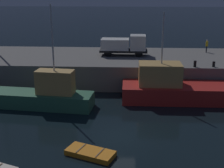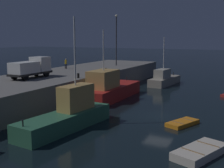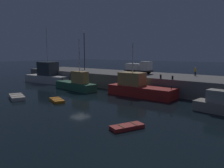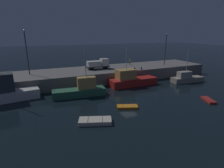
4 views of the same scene
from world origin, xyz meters
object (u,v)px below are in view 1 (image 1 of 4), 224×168
object	(u,v)px
fishing_boat_orange	(45,95)
utility_truck	(125,45)
rowboat_white_mid	(90,153)
bollard_west	(214,64)
bollard_east	(195,64)
fishing_boat_blue	(174,88)
dockworker	(207,45)
bollard_central	(147,63)

from	to	relation	value
fishing_boat_orange	utility_truck	xyz separation A→B (m)	(7.04, 10.18, 2.82)
rowboat_white_mid	utility_truck	world-z (taller)	utility_truck
fishing_boat_orange	bollard_west	distance (m)	17.07
rowboat_white_mid	bollard_east	xyz separation A→B (m)	(9.16, 13.24, 2.85)
fishing_boat_blue	bollard_east	xyz separation A→B (m)	(2.40, 2.56, 1.77)
fishing_boat_orange	fishing_boat_blue	bearing A→B (deg)	11.38
dockworker	bollard_central	bearing A→B (deg)	-136.54
fishing_boat_orange	bollard_east	distance (m)	15.23
fishing_boat_blue	fishing_boat_orange	size ratio (longest dim) A/B	1.11
rowboat_white_mid	dockworker	xyz separation A→B (m)	(12.08, 20.82, 3.42)
fishing_boat_blue	fishing_boat_orange	bearing A→B (deg)	-168.62
fishing_boat_blue	rowboat_white_mid	xyz separation A→B (m)	(-6.75, -10.68, -1.08)
bollard_east	utility_truck	bearing A→B (deg)	144.14
utility_truck	rowboat_white_mid	bearing A→B (deg)	-95.94
rowboat_white_mid	dockworker	size ratio (longest dim) A/B	2.20
utility_truck	dockworker	world-z (taller)	utility_truck
fishing_boat_blue	bollard_east	size ratio (longest dim) A/B	16.62
bollard_central	bollard_west	bearing A→B (deg)	-0.66
fishing_boat_orange	rowboat_white_mid	size ratio (longest dim) A/B	2.79
bollard_west	bollard_east	size ratio (longest dim) A/B	0.86
bollard_west	bollard_central	size ratio (longest dim) A/B	0.96
dockworker	bollard_central	world-z (taller)	dockworker
fishing_boat_orange	bollard_west	world-z (taller)	fishing_boat_orange
fishing_boat_blue	dockworker	bearing A→B (deg)	62.27
fishing_boat_orange	bollard_east	bearing A→B (deg)	19.11
fishing_boat_orange	utility_truck	bearing A→B (deg)	55.31
rowboat_white_mid	bollard_central	bearing A→B (deg)	72.22
utility_truck	bollard_east	size ratio (longest dim) A/B	8.74
fishing_boat_orange	utility_truck	world-z (taller)	fishing_boat_orange
fishing_boat_blue	bollard_west	distance (m)	5.37
bollard_central	rowboat_white_mid	bearing A→B (deg)	-107.78
fishing_boat_orange	dockworker	world-z (taller)	fishing_boat_orange
rowboat_white_mid	dockworker	world-z (taller)	dockworker
dockworker	bollard_central	xyz separation A→B (m)	(-7.77, -7.36, -0.61)
bollard_east	fishing_boat_blue	bearing A→B (deg)	-133.26
dockworker	bollard_central	distance (m)	10.72
fishing_boat_blue	dockworker	size ratio (longest dim) A/B	6.82
rowboat_white_mid	fishing_boat_orange	bearing A→B (deg)	121.70
fishing_boat_orange	utility_truck	size ratio (longest dim) A/B	1.71
bollard_west	bollard_central	bearing A→B (deg)	179.34
rowboat_white_mid	bollard_central	size ratio (longest dim) A/B	6.00
fishing_boat_blue	rowboat_white_mid	distance (m)	12.68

